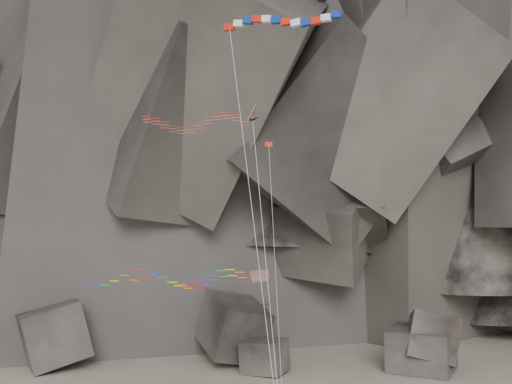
{
  "coord_description": "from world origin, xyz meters",
  "views": [
    {
      "loc": [
        2.37,
        -42.89,
        18.07
      ],
      "look_at": [
        -0.22,
        6.0,
        19.78
      ],
      "focal_mm": 45.0,
      "sensor_mm": 36.0,
      "label": 1
    }
  ],
  "objects_px": {
    "banner_kite": "(281,25)",
    "pennant_kite": "(273,222)",
    "parafoil_kite": "(165,278)",
    "delta_kite": "(191,121)"
  },
  "relations": [
    {
      "from": "banner_kite",
      "to": "pennant_kite",
      "type": "height_order",
      "value": "banner_kite"
    },
    {
      "from": "parafoil_kite",
      "to": "delta_kite",
      "type": "bearing_deg",
      "value": 54.18
    },
    {
      "from": "banner_kite",
      "to": "pennant_kite",
      "type": "relative_size",
      "value": 1.4
    },
    {
      "from": "parafoil_kite",
      "to": "pennant_kite",
      "type": "height_order",
      "value": "pennant_kite"
    },
    {
      "from": "delta_kite",
      "to": "parafoil_kite",
      "type": "distance_m",
      "value": 11.42
    },
    {
      "from": "delta_kite",
      "to": "banner_kite",
      "type": "height_order",
      "value": "banner_kite"
    },
    {
      "from": "banner_kite",
      "to": "parafoil_kite",
      "type": "height_order",
      "value": "banner_kite"
    },
    {
      "from": "delta_kite",
      "to": "pennant_kite",
      "type": "relative_size",
      "value": 1.15
    },
    {
      "from": "pennant_kite",
      "to": "banner_kite",
      "type": "bearing_deg",
      "value": -0.91
    },
    {
      "from": "delta_kite",
      "to": "parafoil_kite",
      "type": "height_order",
      "value": "delta_kite"
    }
  ]
}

